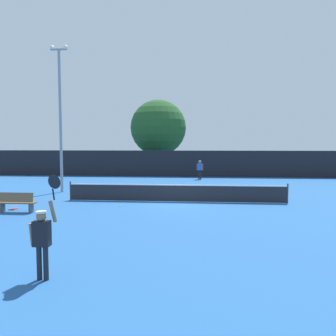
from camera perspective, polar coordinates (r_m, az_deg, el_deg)
The scene contains 12 objects.
ground_plane at distance 18.26m, azimuth 1.38°, elevation -5.86°, with size 120.00×120.00×0.00m, color #235693.
tennis_net at distance 18.17m, azimuth 1.39°, elevation -4.27°, with size 12.05×0.08×1.07m.
perimeter_fence at distance 32.24m, azimuth 2.94°, elevation 0.76°, with size 39.33×0.12×2.56m, color black.
player_serving at distance 8.31m, azimuth -20.89°, elevation -10.70°, with size 0.67×0.39×2.47m.
player_receiving at distance 29.80m, azimuth 5.54°, elevation 0.01°, with size 0.57×0.25×1.69m.
tennis_ball at distance 17.00m, azimuth -8.31°, elevation -6.53°, with size 0.07×0.07×0.07m, color #CCE033.
spare_racket at distance 17.88m, azimuth -25.03°, elevation -6.40°, with size 0.28×0.52×0.04m.
courtside_bench at distance 16.90m, azimuth -24.82°, elevation -5.40°, with size 1.80×0.44×0.95m.
light_pole at distance 22.95m, azimuth -18.15°, elevation 9.39°, with size 1.18×0.28×9.55m.
large_tree at distance 37.60m, azimuth -1.69°, elevation 6.97°, with size 6.28×6.28×8.18m.
parked_car_near at distance 40.32m, azimuth 6.03°, elevation 0.70°, with size 2.36×4.39×1.69m.
parked_car_mid at distance 41.58m, azimuth 17.76°, elevation 0.63°, with size 2.02×4.25×1.69m.
Camera 1 is at (1.10, -17.95, 3.16)m, focal length 35.24 mm.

